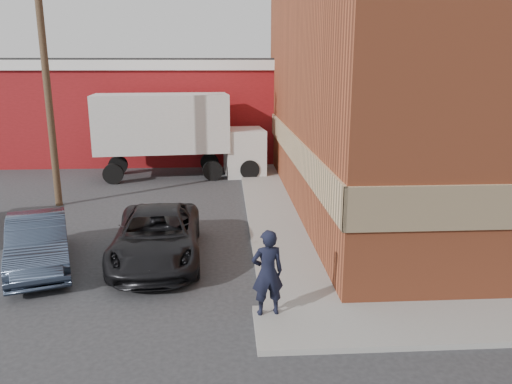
# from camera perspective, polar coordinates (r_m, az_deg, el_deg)

# --- Properties ---
(ground) EXTENTS (90.00, 90.00, 0.00)m
(ground) POSITION_cam_1_polar(r_m,az_deg,el_deg) (11.36, 2.17, -13.33)
(ground) COLOR #28282B
(ground) RESTS_ON ground
(brick_building) EXTENTS (14.25, 18.25, 9.36)m
(brick_building) POSITION_cam_1_polar(r_m,az_deg,el_deg) (21.27, 23.60, 11.60)
(brick_building) COLOR #9D4628
(brick_building) RESTS_ON ground
(sidewalk_west) EXTENTS (1.80, 18.00, 0.12)m
(sidewalk_west) POSITION_cam_1_polar(r_m,az_deg,el_deg) (19.78, 1.33, -0.94)
(sidewalk_west) COLOR gray
(sidewalk_west) RESTS_ON ground
(warehouse) EXTENTS (16.30, 8.30, 5.60)m
(warehouse) POSITION_cam_1_polar(r_m,az_deg,el_deg) (30.51, -13.07, 9.37)
(warehouse) COLOR maroon
(warehouse) RESTS_ON ground
(utility_pole) EXTENTS (2.00, 0.26, 9.00)m
(utility_pole) POSITION_cam_1_polar(r_m,az_deg,el_deg) (20.08, -22.82, 11.76)
(utility_pole) COLOR brown
(utility_pole) RESTS_ON ground
(man) EXTENTS (0.75, 0.55, 1.88)m
(man) POSITION_cam_1_polar(r_m,az_deg,el_deg) (10.56, 1.32, -9.19)
(man) COLOR black
(man) RESTS_ON sidewalk_south
(sedan) EXTENTS (2.74, 4.47, 1.39)m
(sedan) POSITION_cam_1_polar(r_m,az_deg,el_deg) (14.50, -23.63, -5.31)
(sedan) COLOR #2B3648
(sedan) RESTS_ON ground
(suv_a) EXTENTS (2.58, 5.14, 1.40)m
(suv_a) POSITION_cam_1_polar(r_m,az_deg,el_deg) (14.05, -11.26, -4.95)
(suv_a) COLOR black
(suv_a) RESTS_ON ground
(box_truck) EXTENTS (8.19, 3.14, 3.95)m
(box_truck) POSITION_cam_1_polar(r_m,az_deg,el_deg) (24.09, -8.81, 7.05)
(box_truck) COLOR silver
(box_truck) RESTS_ON ground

